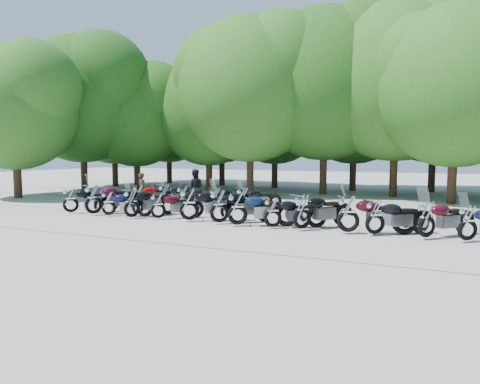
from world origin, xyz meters
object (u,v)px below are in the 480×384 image
at_px(motorcycle_14, 139,195).
at_px(motorcycle_17, 216,198).
at_px(motorcycle_6, 220,205).
at_px(motorcycle_11, 375,216).
at_px(motorcycle_9, 302,210).
at_px(motorcycle_16, 184,197).
at_px(motorcycle_8, 273,211).
at_px(motorcycle_3, 132,202).
at_px(motorcycle_2, 109,202).
at_px(motorcycle_13, 468,222).
at_px(motorcycle_0, 71,199).
at_px(motorcycle_5, 189,203).
at_px(rider_1, 195,188).
at_px(motorcycle_1, 93,198).
at_px(motorcycle_18, 243,199).
at_px(motorcycle_4, 158,205).
at_px(motorcycle_10, 348,212).
at_px(rider_0, 142,189).
at_px(motorcycle_12, 427,218).
at_px(motorcycle_7, 238,207).
at_px(motorcycle_15, 165,195).

bearing_deg(motorcycle_14, motorcycle_17, -144.82).
bearing_deg(motorcycle_6, motorcycle_11, -131.20).
xyz_separation_m(motorcycle_9, motorcycle_16, (-6.18, 2.77, -0.07)).
xyz_separation_m(motorcycle_16, motorcycle_17, (1.61, 0.00, -0.01)).
xyz_separation_m(motorcycle_8, motorcycle_17, (-3.57, 2.81, 0.01)).
bearing_deg(motorcycle_3, motorcycle_11, -154.74).
bearing_deg(motorcycle_2, motorcycle_13, -110.46).
distance_m(motorcycle_0, motorcycle_8, 8.97).
bearing_deg(motorcycle_5, rider_1, -3.44).
xyz_separation_m(motorcycle_3, rider_1, (0.44, 4.16, 0.24)).
bearing_deg(motorcycle_8, motorcycle_0, 58.87).
relative_size(motorcycle_1, motorcycle_13, 1.18).
height_order(motorcycle_6, motorcycle_18, motorcycle_6).
distance_m(motorcycle_1, motorcycle_17, 5.05).
bearing_deg(motorcycle_1, motorcycle_14, -64.77).
xyz_separation_m(motorcycle_4, motorcycle_10, (7.19, -0.10, 0.12)).
xyz_separation_m(motorcycle_11, rider_0, (-11.32, 3.54, 0.16)).
height_order(motorcycle_2, motorcycle_3, motorcycle_3).
bearing_deg(motorcycle_17, motorcycle_18, -144.91).
xyz_separation_m(motorcycle_6, motorcycle_16, (-3.13, 2.72, -0.08)).
bearing_deg(motorcycle_6, motorcycle_5, 47.11).
relative_size(motorcycle_0, motorcycle_1, 0.87).
relative_size(motorcycle_0, motorcycle_13, 1.03).
bearing_deg(motorcycle_12, motorcycle_7, 42.93).
relative_size(motorcycle_12, motorcycle_18, 1.04).
bearing_deg(motorcycle_14, rider_1, -115.63).
distance_m(motorcycle_1, rider_0, 3.62).
distance_m(motorcycle_12, motorcycle_18, 7.59).
bearing_deg(motorcycle_9, motorcycle_13, -141.14).
relative_size(motorcycle_3, motorcycle_14, 1.08).
height_order(motorcycle_3, motorcycle_6, motorcycle_6).
xyz_separation_m(motorcycle_9, motorcycle_12, (3.76, 0.06, -0.03)).
xyz_separation_m(motorcycle_7, motorcycle_9, (2.27, 0.12, 0.01)).
bearing_deg(motorcycle_18, motorcycle_3, 76.45).
bearing_deg(motorcycle_5, motorcycle_7, -126.11).
relative_size(motorcycle_16, rider_1, 1.22).
xyz_separation_m(motorcycle_6, motorcycle_7, (0.78, -0.16, -0.03)).
relative_size(motorcycle_3, motorcycle_17, 1.08).
xyz_separation_m(motorcycle_5, motorcycle_9, (4.32, -0.09, -0.02)).
bearing_deg(motorcycle_16, motorcycle_12, -144.15).
bearing_deg(motorcycle_12, motorcycle_17, 23.21).
distance_m(motorcycle_10, motorcycle_13, 3.34).
distance_m(motorcycle_15, motorcycle_17, 2.63).
relative_size(motorcycle_1, rider_1, 1.42).
xyz_separation_m(motorcycle_0, motorcycle_2, (1.98, 0.04, -0.05)).
bearing_deg(motorcycle_6, motorcycle_12, -130.97).
bearing_deg(motorcycle_9, motorcycle_10, -142.59).
bearing_deg(motorcycle_13, motorcycle_9, 56.36).
xyz_separation_m(motorcycle_8, motorcycle_9, (1.00, 0.04, 0.09)).
bearing_deg(motorcycle_2, motorcycle_16, -53.83).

